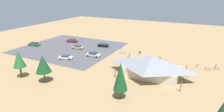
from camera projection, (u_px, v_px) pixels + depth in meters
ground at (137, 58)px, 61.39m from camera, size 160.00×160.00×0.00m
parking_lot_asphalt at (70, 48)px, 72.05m from camera, size 35.35×32.13×0.05m
bike_pavilion at (152, 65)px, 46.84m from camera, size 16.03×9.98×5.51m
trash_bin at (140, 52)px, 65.15m from camera, size 0.60×0.60×0.90m
lot_sign at (120, 49)px, 65.09m from camera, size 0.56×0.08×2.20m
pine_far_west at (19, 59)px, 45.57m from camera, size 3.00×3.00×6.95m
pine_far_east at (43, 64)px, 43.29m from camera, size 3.57×3.57×6.71m
pine_west at (120, 77)px, 36.42m from camera, size 2.85×2.85×7.78m
bicycle_red_near_sign at (133, 60)px, 58.41m from camera, size 1.62×0.74×0.91m
bicycle_white_near_porch at (137, 56)px, 61.79m from camera, size 1.59×0.86×0.86m
bicycle_purple_yard_front at (127, 58)px, 59.99m from camera, size 0.48×1.68×0.83m
bicycle_orange_by_bin at (186, 76)px, 47.32m from camera, size 1.63×0.56×0.86m
bicycle_black_mid_cluster at (216, 68)px, 51.78m from camera, size 1.56×0.79×0.79m
bicycle_silver_yard_center at (216, 66)px, 53.57m from camera, size 0.48×1.80×0.84m
bicycle_teal_edge_north at (130, 54)px, 63.39m from camera, size 0.48×1.66×0.83m
bicycle_green_yard_right at (197, 66)px, 53.67m from camera, size 0.57×1.71×0.81m
bicycle_blue_lone_west at (208, 69)px, 51.43m from camera, size 1.73×0.64×0.88m
bicycle_yellow_edge_south at (145, 57)px, 60.27m from camera, size 0.48×1.83×0.88m
bicycle_red_front_row at (123, 53)px, 64.68m from camera, size 1.72×0.56×0.80m
car_black_back_corner at (103, 45)px, 72.92m from camera, size 4.36×2.10×1.36m
car_maroon_front_row at (72, 41)px, 79.62m from camera, size 4.85×2.57×1.36m
car_tan_second_row at (78, 47)px, 70.36m from camera, size 4.59×2.32×1.33m
car_green_near_entry at (34, 44)px, 74.49m from camera, size 4.81×2.53×1.38m
car_white_inner_stall at (66, 57)px, 59.70m from camera, size 4.67×3.22×1.26m
car_silver_far_end at (93, 54)px, 62.03m from camera, size 4.85×2.26×1.45m
visitor_crossing_yard at (160, 57)px, 58.75m from camera, size 0.39×0.40×1.78m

